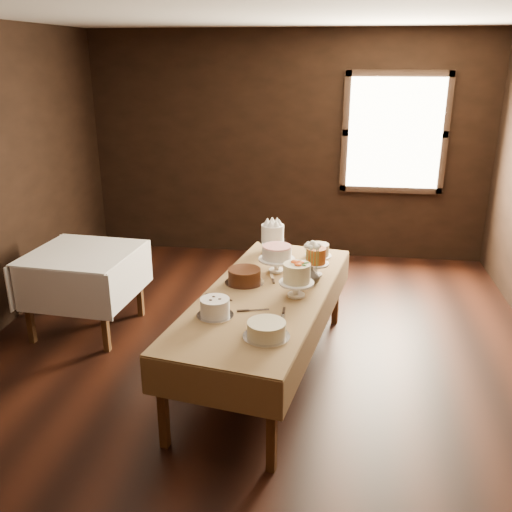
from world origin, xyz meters
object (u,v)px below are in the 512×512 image
object	(u,v)px
display_table	(266,298)
cake_lattice	(277,260)
cake_cream	(266,330)
cake_server_a	(259,310)
cake_chocolate	(244,277)
cake_server_d	(307,283)
cake_server_e	(224,299)
cake_server_c	(272,276)
cake_server_b	(282,318)
side_table	(83,261)
flower_vase	(311,276)
cake_speckled	(318,251)
cake_caramel	(316,263)
cake_swirl	(215,308)
cake_flowers	(296,282)
cake_meringue	(273,239)

from	to	relation	value
display_table	cake_lattice	bearing A→B (deg)	85.92
cake_cream	cake_server_a	bearing A→B (deg)	104.26
cake_server_a	cake_lattice	bearing A→B (deg)	70.52
cake_chocolate	cake_server_d	distance (m)	0.52
cake_cream	cake_server_e	size ratio (longest dim) A/B	1.44
cake_server_a	cake_server_e	bearing A→B (deg)	135.29
cake_lattice	cake_server_c	world-z (taller)	cake_lattice
display_table	cake_server_a	world-z (taller)	cake_server_a
cake_server_d	cake_server_b	bearing A→B (deg)	-117.04
side_table	cake_server_e	size ratio (longest dim) A/B	4.14
cake_cream	cake_server_a	xyz separation A→B (m)	(-0.10, 0.40, -0.05)
flower_vase	cake_speckled	bearing A→B (deg)	87.21
side_table	cake_speckled	size ratio (longest dim) A/B	4.03
cake_caramel	cake_server_c	xyz separation A→B (m)	(-0.36, -0.07, -0.11)
cake_cream	flower_vase	size ratio (longest dim) A/B	2.33
cake_speckled	cake_chocolate	size ratio (longest dim) A/B	0.67
side_table	cake_server_c	bearing A→B (deg)	-7.30
cake_speckled	cake_server_c	world-z (taller)	cake_speckled
cake_chocolate	cake_server_e	size ratio (longest dim) A/B	1.54
cake_caramel	cake_swirl	distance (m)	1.11
cake_chocolate	cake_swirl	size ratio (longest dim) A/B	1.31
cake_caramel	cake_server_a	world-z (taller)	cake_caramel
cake_swirl	cake_server_e	bearing A→B (deg)	89.20
cake_lattice	cake_server_b	bearing A→B (deg)	-81.38
cake_swirl	cake_server_a	world-z (taller)	cake_swirl
cake_lattice	cake_server_c	size ratio (longest dim) A/B	1.37
display_table	flower_vase	xyz separation A→B (m)	(0.34, 0.22, 0.13)
cake_chocolate	side_table	bearing A→B (deg)	165.34
cake_caramel	cake_server_b	size ratio (longest dim) A/B	1.08
cake_cream	cake_server_c	world-z (taller)	cake_cream
cake_cream	cake_server_a	size ratio (longest dim) A/B	1.44
cake_speckled	cake_server_a	world-z (taller)	cake_speckled
cake_lattice	flower_vase	bearing A→B (deg)	-37.96
cake_server_a	cake_server_d	size ratio (longest dim) A/B	1.00
cake_chocolate	cake_caramel	bearing A→B (deg)	24.14
cake_flowers	side_table	bearing A→B (deg)	163.28
cake_server_a	cake_meringue	bearing A→B (deg)	75.91
cake_lattice	cake_server_a	world-z (taller)	cake_lattice
cake_caramel	cake_server_e	world-z (taller)	cake_caramel
cake_cream	cake_caramel	bearing A→B (deg)	76.52
cake_speckled	cake_server_c	xyz separation A→B (m)	(-0.37, -0.56, -0.05)
cake_cream	flower_vase	distance (m)	0.99
side_table	cake_lattice	size ratio (longest dim) A/B	3.03
cake_speckled	cake_lattice	size ratio (longest dim) A/B	0.75
cake_server_a	cake_server_d	world-z (taller)	same
cake_speckled	cake_caramel	world-z (taller)	cake_caramel
cake_server_b	cake_cream	bearing A→B (deg)	-15.50
side_table	cake_server_e	world-z (taller)	side_table
cake_server_a	cake_server_c	size ratio (longest dim) A/B	1.00
side_table	cake_chocolate	xyz separation A→B (m)	(1.59, -0.42, 0.10)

